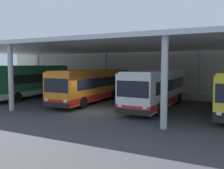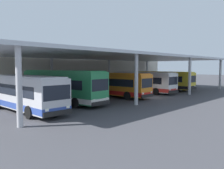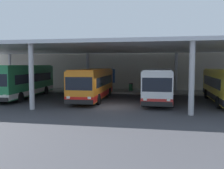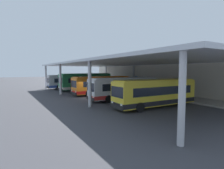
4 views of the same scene
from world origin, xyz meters
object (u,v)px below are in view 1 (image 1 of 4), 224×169
Objects in this scene: trash_bin at (146,89)px; banner_sign at (125,78)px; bus_middle_bay at (89,85)px; bus_second_bay at (31,81)px; bus_far_bay at (157,88)px; bench_waiting at (173,91)px.

banner_sign is (-2.32, -0.99, 1.30)m from trash_bin.
banner_sign reaches higher than bus_middle_bay.
bus_far_bay is at bearing -0.92° from bus_second_bay.
bus_far_bay is 7.98m from bench_waiting.
bus_middle_bay is at bearing -128.06° from bench_waiting.
bus_middle_bay reaches higher than bench_waiting.
bus_far_bay is 10.81× the size of trash_bin.
banner_sign is at bearing -156.79° from trash_bin.
bus_middle_bay is at bearing -179.33° from bus_far_bay.
bus_far_bay is (6.66, 0.08, 0.00)m from bus_middle_bay.
bench_waiting is at bearing 28.45° from bus_second_bay.
bus_second_bay is 3.59× the size of banner_sign.
bus_middle_bay is 6.66m from bus_far_bay.
bus_second_bay is at bearing -151.55° from bench_waiting.
bus_second_bay reaches higher than banner_sign.
banner_sign reaches higher than trash_bin.
bus_far_bay is at bearing -65.54° from trash_bin.
bus_middle_bay is (7.92, -0.31, -0.19)m from bus_second_bay.
banner_sign reaches higher than bus_far_bay.
bus_middle_bay is at bearing -110.39° from trash_bin.
bus_far_bay is 5.89× the size of bench_waiting.
bus_middle_bay reaches higher than trash_bin.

